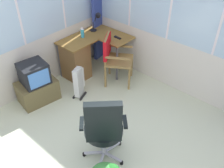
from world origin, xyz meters
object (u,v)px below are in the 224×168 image
tv_remote (118,38)px  wooden_armchair (112,54)px  office_chair (104,128)px  space_heater (79,82)px  tv_on_stand (36,85)px  desk (78,58)px  desk_lamp (98,19)px  spray_bottle (82,32)px

tv_remote → wooden_armchair: wooden_armchair is taller
tv_remote → office_chair: (-1.75, -1.27, -0.13)m
wooden_armchair → space_heater: size_ratio=1.62×
office_chair → tv_on_stand: bearing=84.4°
wooden_armchair → office_chair: (-1.44, -1.13, 0.03)m
office_chair → space_heater: office_chair is taller
tv_remote → space_heater: (-1.03, -0.00, -0.46)m
wooden_armchair → office_chair: size_ratio=0.85×
tv_remote → office_chair: size_ratio=0.13×
tv_on_stand → space_heater: bearing=-39.1°
desk → office_chair: office_chair is taller
wooden_armchair → desk: bearing=116.6°
desk_lamp → office_chair: size_ratio=0.32×
wooden_armchair → space_heater: bearing=168.7°
space_heater → desk: bearing=48.8°
desk_lamp → wooden_armchair: 0.82m
wooden_armchair → tv_on_stand: wooden_armchair is taller
space_heater → tv_remote: bearing=0.0°
office_chair → tv_on_stand: 1.76m
desk_lamp → spray_bottle: desk_lamp is taller
tv_remote → wooden_armchair: (-0.31, -0.14, -0.16)m
tv_remote → tv_on_stand: bearing=169.0°
desk → tv_remote: bearing=-37.2°
spray_bottle → office_chair: size_ratio=0.19×
desk → wooden_armchair: 0.71m
desk → office_chair: (-1.14, -1.74, 0.23)m
spray_bottle → wooden_armchair: (0.10, -0.66, -0.25)m
tv_remote → space_heater: 1.12m
spray_bottle → space_heater: bearing=-140.1°
desk → wooden_armchair: size_ratio=1.24×
desk → desk_lamp: size_ratio=3.29×
tv_on_stand → desk: bearing=0.9°
desk_lamp → space_heater: bearing=-153.5°
desk → tv_remote: tv_remote is taller
office_chair → desk: bearing=56.8°
desk_lamp → desk: bearing=-175.8°
tv_on_stand → spray_bottle: bearing=3.2°
spray_bottle → office_chair: bearing=-127.0°
office_chair → space_heater: 1.50m
desk_lamp → space_heater: desk_lamp is taller
spray_bottle → office_chair: 2.25m
desk_lamp → tv_on_stand: bearing=-177.8°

